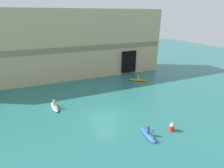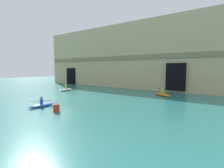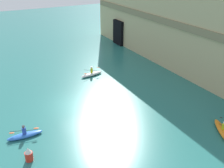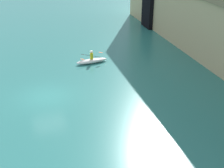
% 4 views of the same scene
% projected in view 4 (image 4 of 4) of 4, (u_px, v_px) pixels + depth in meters
% --- Properties ---
extents(ground_plane, '(120.00, 120.00, 0.00)m').
position_uv_depth(ground_plane, '(47.00, 97.00, 23.83)').
color(ground_plane, '#28706B').
extents(kayak_white, '(1.12, 3.13, 1.23)m').
position_uv_depth(kayak_white, '(92.00, 61.00, 29.79)').
color(kayak_white, white).
rests_on(kayak_white, ground).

